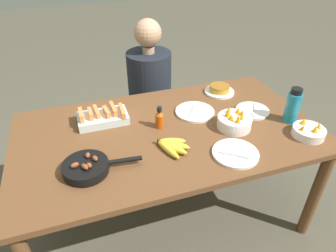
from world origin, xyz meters
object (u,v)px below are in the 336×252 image
Objects in this scene: melon_tray at (103,117)px; skillet at (87,167)px; empty_plate_near_front at (195,112)px; fruit_bowl_citrus at (309,131)px; hot_sauce_bottle at (160,119)px; frittata_plate_center at (219,90)px; banana_bunch at (171,146)px; fruit_bowl_mango at (234,121)px; person_figure at (150,104)px; empty_plate_far_right at (235,153)px; water_bottle at (293,106)px; empty_plate_far_left at (252,111)px.

melon_tray is 0.45m from skillet.
melon_tray is at bearing 171.54° from empty_plate_near_front.
fruit_bowl_citrus is 1.31× the size of hot_sauce_bottle.
hot_sauce_bottle is (0.45, 0.26, 0.03)m from skillet.
fruit_bowl_citrus is at bearing -68.78° from frittata_plate_center.
fruit_bowl_citrus reaches higher than banana_bunch.
empty_plate_near_front is (0.57, -0.09, -0.03)m from melon_tray.
fruit_bowl_citrus is at bearing -30.34° from fruit_bowl_mango.
skillet is 2.80× the size of hot_sauce_bottle.
skillet is at bearing 175.44° from fruit_bowl_citrus.
hot_sauce_bottle is at bearing -100.70° from person_figure.
person_figure is (-0.40, 0.42, -0.27)m from frittata_plate_center.
frittata_plate_center reaches higher than banana_bunch.
skillet is 0.76m from empty_plate_far_right.
skillet is 0.52m from hot_sauce_bottle.
hot_sauce_bottle is 0.78m from person_figure.
skillet is (-0.14, -0.42, -0.01)m from melon_tray.
fruit_bowl_mango is 0.94m from person_figure.
fruit_bowl_mango is (0.42, 0.07, 0.02)m from banana_bunch.
water_bottle is 0.19× the size of person_figure.
banana_bunch is at bearing -50.96° from melon_tray.
fruit_bowl_citrus is (1.23, -0.10, 0.00)m from skillet.
person_figure reaches higher than melon_tray.
fruit_bowl_mango reaches higher than fruit_bowl_citrus.
frittata_plate_center reaches higher than empty_plate_far_left.
melon_tray is at bearing -172.51° from frittata_plate_center.
water_bottle is (1.23, 0.07, 0.08)m from skillet.
person_figure reaches higher than fruit_bowl_mango.
skillet is 0.88m from fruit_bowl_mango.
banana_bunch is 0.22m from hot_sauce_bottle.
water_bottle is at bearing -7.55° from fruit_bowl_mango.
person_figure is at bearing 123.92° from empty_plate_far_left.
skillet reaches higher than banana_bunch.
skillet reaches higher than empty_plate_far_right.
hot_sauce_bottle is (-0.62, 0.02, 0.05)m from empty_plate_far_left.
frittata_plate_center is 0.65m from person_figure.
banana_bunch is at bearing 10.92° from skillet.
person_figure is at bearing 50.35° from melon_tray.
person_figure is at bearing 108.71° from fruit_bowl_mango.
banana_bunch is at bearing 152.59° from empty_plate_far_right.
empty_plate_far_left is 0.91m from person_figure.
melon_tray is at bearing 77.43° from skillet.
fruit_bowl_mango is 0.90× the size of water_bottle.
person_figure is at bearing 133.49° from frittata_plate_center.
fruit_bowl_mango is at bearing -22.95° from melon_tray.
person_figure reaches higher than fruit_bowl_citrus.
empty_plate_far_left is (0.62, 0.19, -0.01)m from banana_bunch.
fruit_bowl_mango is 0.37m from water_bottle.
skillet is at bearing -174.77° from banana_bunch.
skillet reaches higher than empty_plate_near_front.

